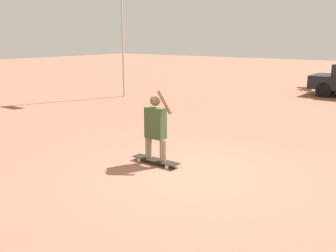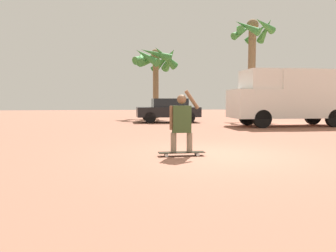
# 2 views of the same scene
# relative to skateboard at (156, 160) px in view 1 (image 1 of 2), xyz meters

# --- Properties ---
(ground_plane) EXTENTS (80.00, 80.00, 0.00)m
(ground_plane) POSITION_rel_skateboard_xyz_m (0.91, -0.01, -0.08)
(ground_plane) COLOR #935B47
(skateboard) EXTENTS (1.12, 0.26, 0.10)m
(skateboard) POSITION_rel_skateboard_xyz_m (0.00, 0.00, 0.00)
(skateboard) COLOR black
(skateboard) RESTS_ON ground_plane
(person_skateboarder) EXTENTS (0.73, 0.22, 1.51)m
(person_skateboarder) POSITION_rel_skateboard_xyz_m (-0.00, 0.00, 0.79)
(person_skateboarder) COLOR gray
(person_skateboarder) RESTS_ON skateboard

